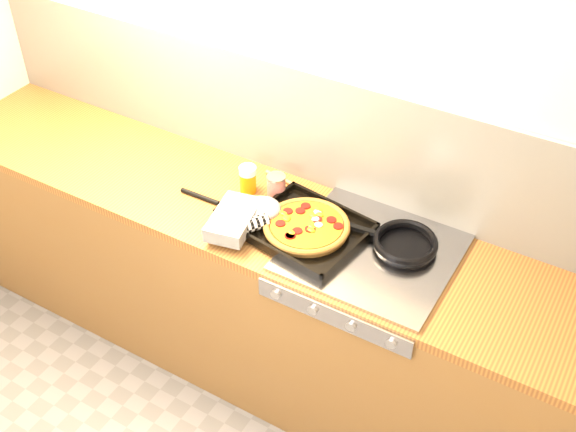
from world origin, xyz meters
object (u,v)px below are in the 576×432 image
Objects in this scene: tomato_can at (276,187)px; juice_glass at (248,179)px; frying_pan at (404,243)px; pizza_on_tray at (287,224)px.

juice_glass is (-0.12, -0.02, 0.01)m from tomato_can.
juice_glass is (-0.70, 0.02, 0.02)m from frying_pan.
pizza_on_tray is 5.36× the size of tomato_can.
juice_glass is at bearing 178.70° from frying_pan.
pizza_on_tray is 4.95× the size of juice_glass.
pizza_on_tray reaches higher than frying_pan.
pizza_on_tray is at bearing -28.26° from juice_glass.
frying_pan is 0.70m from juice_glass.
juice_glass is at bearing 151.74° from pizza_on_tray.
tomato_can is at bearing 8.22° from juice_glass.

